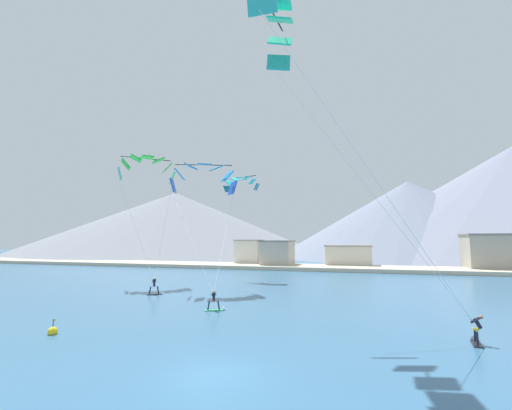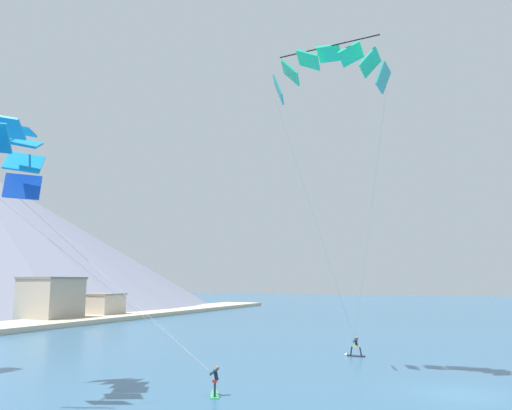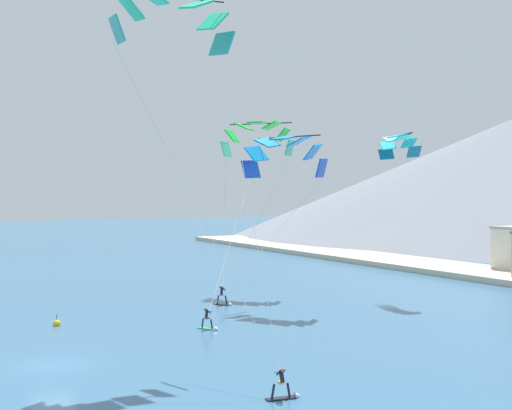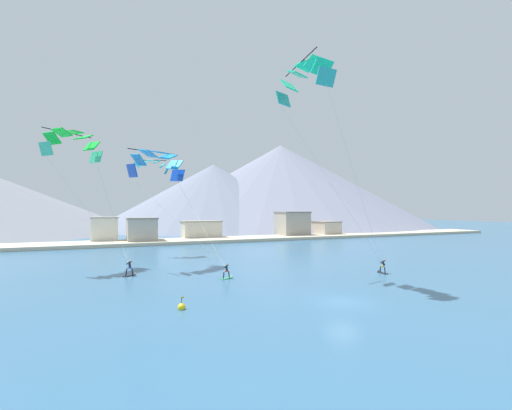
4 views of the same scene
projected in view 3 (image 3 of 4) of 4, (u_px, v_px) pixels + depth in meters
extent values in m
plane|color=#336084|center=(52.00, 365.00, 40.02)|extent=(400.00, 400.00, 0.00)
cube|color=#33B266|center=(207.00, 329.00, 50.54)|extent=(1.48, 1.06, 0.07)
cylinder|color=#14232D|center=(203.00, 323.00, 50.75)|extent=(0.25, 0.20, 0.68)
cylinder|color=#14232D|center=(212.00, 324.00, 50.31)|extent=(0.25, 0.20, 0.68)
cube|color=red|center=(207.00, 318.00, 50.52)|extent=(0.33, 0.35, 0.12)
cylinder|color=#14232D|center=(207.00, 314.00, 50.47)|extent=(0.32, 0.37, 0.57)
cylinder|color=#14232D|center=(206.00, 311.00, 50.61)|extent=(0.29, 0.47, 0.38)
cylinder|color=#14232D|center=(209.00, 312.00, 50.49)|extent=(0.29, 0.47, 0.38)
cylinder|color=black|center=(209.00, 311.00, 50.70)|extent=(0.48, 0.27, 0.03)
sphere|color=#9E7051|center=(206.00, 309.00, 50.40)|extent=(0.21, 0.21, 0.21)
cone|color=white|center=(217.00, 329.00, 50.05)|extent=(0.43, 0.46, 0.36)
cube|color=black|center=(222.00, 305.00, 61.25)|extent=(1.41, 1.22, 0.07)
cylinder|color=#231E28|center=(218.00, 299.00, 61.40)|extent=(0.28, 0.26, 0.77)
cylinder|color=#231E28|center=(226.00, 300.00, 61.07)|extent=(0.28, 0.26, 0.77)
cube|color=blue|center=(222.00, 295.00, 61.23)|extent=(0.39, 0.41, 0.12)
cylinder|color=#231E28|center=(222.00, 291.00, 61.17)|extent=(0.39, 0.41, 0.65)
cylinder|color=#231E28|center=(221.00, 289.00, 61.31)|extent=(0.41, 0.49, 0.42)
cylinder|color=#231E28|center=(224.00, 289.00, 61.21)|extent=(0.41, 0.49, 0.42)
cylinder|color=black|center=(223.00, 289.00, 61.43)|extent=(0.43, 0.34, 0.03)
sphere|color=beige|center=(221.00, 286.00, 61.09)|extent=(0.24, 0.24, 0.24)
cone|color=white|center=(231.00, 304.00, 60.89)|extent=(0.46, 0.47, 0.36)
cube|color=black|center=(281.00, 399.00, 33.52)|extent=(0.63, 1.49, 0.07)
cylinder|color=black|center=(273.00, 391.00, 33.37)|extent=(0.14, 0.24, 0.69)
cylinder|color=black|center=(289.00, 390.00, 33.65)|extent=(0.14, 0.24, 0.69)
cube|color=yellow|center=(281.00, 383.00, 33.50)|extent=(0.32, 0.26, 0.12)
cylinder|color=black|center=(282.00, 376.00, 33.40)|extent=(0.45, 0.26, 0.59)
cylinder|color=black|center=(279.00, 373.00, 33.45)|extent=(0.50, 0.14, 0.38)
cylinder|color=black|center=(283.00, 372.00, 33.53)|extent=(0.50, 0.14, 0.38)
cylinder|color=black|center=(279.00, 372.00, 33.65)|extent=(0.10, 0.52, 0.03)
sphere|color=#9E7051|center=(283.00, 370.00, 33.23)|extent=(0.21, 0.21, 0.21)
cone|color=white|center=(298.00, 395.00, 33.83)|extent=(0.40, 0.35, 0.36)
cube|color=blue|center=(251.00, 169.00, 61.95)|extent=(1.22, 2.16, 1.64)
cube|color=#0F8CD1|center=(257.00, 154.00, 61.37)|extent=(1.77, 2.41, 1.50)
cube|color=#0F8CD1|center=(268.00, 143.00, 60.60)|extent=(2.19, 2.55, 1.07)
cube|color=#0F8CD1|center=(283.00, 138.00, 59.79)|extent=(2.40, 2.56, 0.45)
cube|color=#0F8CD1|center=(299.00, 141.00, 59.07)|extent=(2.41, 2.44, 1.07)
cube|color=#0F8CD1|center=(313.00, 152.00, 58.60)|extent=(2.19, 2.19, 1.50)
cube|color=blue|center=(322.00, 168.00, 58.44)|extent=(1.75, 1.87, 1.64)
cylinder|color=black|center=(288.00, 137.00, 60.56)|extent=(6.29, 2.51, 0.10)
cylinder|color=silver|center=(232.00, 238.00, 56.42)|extent=(8.88, 8.10, 9.75)
cylinder|color=silver|center=(270.00, 239.00, 54.60)|extent=(2.80, 11.67, 9.75)
cube|color=#3FC997|center=(226.00, 149.00, 70.67)|extent=(1.65, 1.78, 1.51)
cube|color=#0DC930|center=(233.00, 136.00, 70.41)|extent=(2.07, 2.15, 1.26)
cube|color=#0DC930|center=(244.00, 127.00, 69.99)|extent=(2.34, 2.38, 0.77)
cube|color=#0DC930|center=(257.00, 123.00, 69.50)|extent=(2.41, 2.44, 0.14)
cube|color=#0DC930|center=(271.00, 126.00, 69.02)|extent=(2.35, 2.38, 0.77)
cube|color=#0DC930|center=(283.00, 135.00, 68.65)|extent=(2.08, 2.13, 1.26)
cube|color=#3FC997|center=(290.00, 148.00, 68.45)|extent=(1.67, 1.76, 1.51)
cylinder|color=black|center=(260.00, 124.00, 70.30)|extent=(4.93, 4.35, 0.10)
cylinder|color=silver|center=(224.00, 218.00, 66.08)|extent=(8.52, 4.40, 11.86)
cylinder|color=silver|center=(259.00, 219.00, 64.93)|extent=(3.44, 8.93, 11.86)
cube|color=teal|center=(117.00, 29.00, 40.41)|extent=(1.80, 0.81, 1.60)
cube|color=#1FCE91|center=(132.00, 9.00, 40.64)|extent=(1.85, 1.23, 1.42)
cube|color=#1FCE91|center=(196.00, 4.00, 42.79)|extent=(1.86, 1.75, 1.01)
cube|color=#1FCE91|center=(213.00, 21.00, 43.62)|extent=(1.82, 1.55, 1.42)
cube|color=teal|center=(222.00, 44.00, 44.28)|extent=(1.77, 1.13, 1.60)
cylinder|color=silver|center=(189.00, 192.00, 37.03)|extent=(10.70, 4.76, 17.05)
cylinder|color=silver|center=(248.00, 192.00, 39.08)|extent=(11.38, 2.61, 17.05)
cube|color=#106F8E|center=(386.00, 154.00, 67.72)|extent=(1.03, 1.43, 1.14)
cube|color=#21D2D2|center=(388.00, 145.00, 67.08)|extent=(1.26, 1.49, 1.02)
cube|color=#21D2D2|center=(392.00, 139.00, 66.21)|extent=(1.35, 1.53, 0.77)
cube|color=#21D2D2|center=(397.00, 136.00, 65.24)|extent=(1.28, 1.56, 0.40)
cube|color=#21D2D2|center=(403.00, 137.00, 64.31)|extent=(1.15, 1.55, 0.77)
cube|color=#21D2D2|center=(409.00, 143.00, 63.54)|extent=(0.88, 1.53, 1.02)
cube|color=#106F8E|center=(414.00, 151.00, 63.04)|extent=(0.58, 1.48, 1.14)
cylinder|color=black|center=(403.00, 135.00, 65.44)|extent=(4.73, 1.90, 0.10)
sphere|color=yellow|center=(57.00, 324.00, 51.82)|extent=(0.56, 0.56, 0.56)
cylinder|color=black|center=(57.00, 317.00, 51.81)|extent=(0.04, 0.04, 0.44)
cube|color=yellow|center=(57.00, 314.00, 51.73)|extent=(0.18, 0.01, 0.12)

